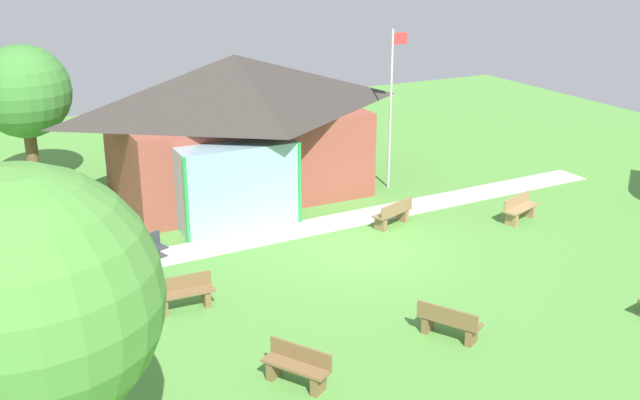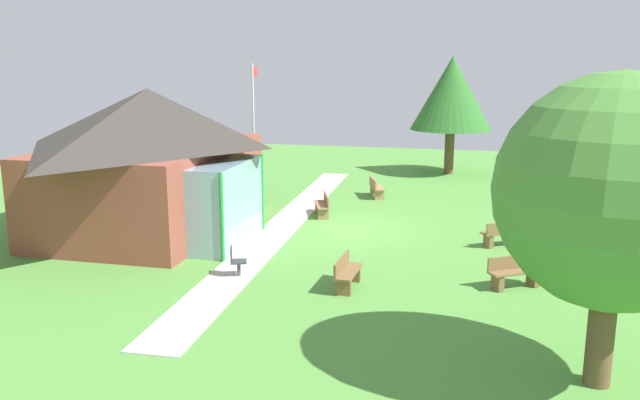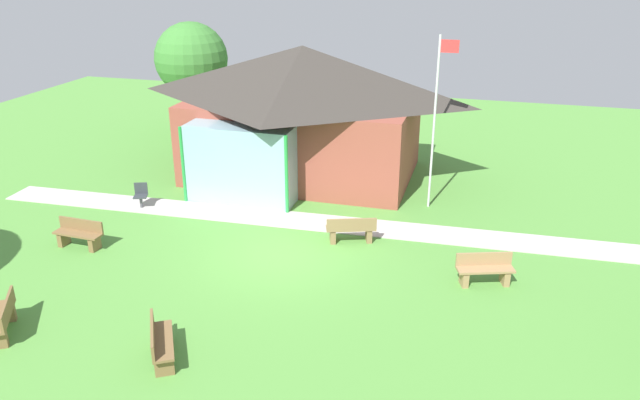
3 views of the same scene
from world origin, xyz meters
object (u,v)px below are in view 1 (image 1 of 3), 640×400
object	(u,v)px
tree_behind_pavilion_left	(24,92)
pavilion	(236,123)
bench_rear_near_path	(393,214)
tree_lawn_corner	(25,302)
flagpole	(391,103)
bench_front_left	(297,367)
patio_chair_west	(157,248)
bench_mid_left	(184,294)
bench_front_center	(449,323)
bench_mid_right	(520,209)

from	to	relation	value
tree_behind_pavilion_left	pavilion	bearing A→B (deg)	-32.05
bench_rear_near_path	tree_lawn_corner	size ratio (longest dim) A/B	0.27
flagpole	pavilion	bearing A→B (deg)	160.00
bench_rear_near_path	bench_front_left	size ratio (longest dim) A/B	1.04
pavilion	bench_front_left	xyz separation A→B (m)	(-3.37, -12.19, -2.20)
bench_rear_near_path	patio_chair_west	bearing A→B (deg)	155.55
bench_rear_near_path	pavilion	bearing A→B (deg)	102.09
tree_behind_pavilion_left	bench_rear_near_path	bearing A→B (deg)	-44.04
bench_mid_left	tree_behind_pavilion_left	bearing A→B (deg)	-77.81
bench_front_left	patio_chair_west	world-z (taller)	patio_chair_west
bench_front_center	flagpole	bearing A→B (deg)	124.97
bench_rear_near_path	bench_front_left	xyz separation A→B (m)	(-6.62, -6.83, 0.00)
bench_mid_right	tree_lawn_corner	bearing A→B (deg)	3.91
flagpole	bench_rear_near_path	distance (m)	4.87
tree_lawn_corner	pavilion	bearing A→B (deg)	57.72
bench_mid_right	pavilion	bearing A→B (deg)	-62.35
bench_front_left	tree_behind_pavilion_left	distance (m)	16.86
pavilion	bench_front_center	size ratio (longest dim) A/B	6.17
flagpole	bench_front_center	world-z (taller)	flagpole
bench_front_center	patio_chair_west	distance (m)	8.87
patio_chair_west	tree_lawn_corner	size ratio (longest dim) A/B	0.15
bench_front_left	patio_chair_west	bearing A→B (deg)	-24.76
patio_chair_west	tree_lawn_corner	bearing A→B (deg)	44.54
bench_mid_left	tree_lawn_corner	xyz separation A→B (m)	(-4.02, -5.59, 3.27)
bench_mid_left	tree_behind_pavilion_left	size ratio (longest dim) A/B	0.29
patio_chair_west	bench_rear_near_path	bearing A→B (deg)	154.75
bench_mid_left	tree_behind_pavilion_left	distance (m)	12.49
bench_front_left	bench_front_center	bearing A→B (deg)	-119.94
patio_chair_west	tree_behind_pavilion_left	bearing A→B (deg)	-95.73
pavilion	tree_lawn_corner	size ratio (longest dim) A/B	1.61
pavilion	bench_front_center	distance (m)	12.28
bench_mid_left	tree_lawn_corner	distance (m)	7.62
flagpole	patio_chair_west	distance (m)	10.30
bench_front_center	bench_mid_left	bearing A→B (deg)	-160.36
bench_front_left	bench_mid_right	world-z (taller)	same
bench_mid_right	tree_lawn_corner	size ratio (longest dim) A/B	0.27
flagpole	bench_mid_right	world-z (taller)	flagpole
bench_mid_right	bench_front_center	world-z (taller)	same
tree_behind_pavilion_left	bench_front_center	bearing A→B (deg)	-66.27
bench_rear_near_path	bench_mid_right	distance (m)	4.22
bench_rear_near_path	tree_behind_pavilion_left	distance (m)	13.94
tree_behind_pavilion_left	bench_front_left	bearing A→B (deg)	-79.08
pavilion	bench_mid_left	world-z (taller)	pavilion
bench_rear_near_path	bench_front_center	size ratio (longest dim) A/B	1.03
bench_front_left	patio_chair_west	distance (m)	7.59
bench_mid_left	bench_rear_near_path	bearing A→B (deg)	-159.75
pavilion	tree_lawn_corner	xyz separation A→B (m)	(-8.49, -13.43, 1.07)
bench_rear_near_path	bench_mid_right	world-z (taller)	same
tree_behind_pavilion_left	patio_chair_west	bearing A→B (deg)	-75.80
flagpole	tree_lawn_corner	bearing A→B (deg)	-139.97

